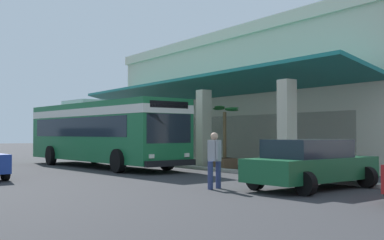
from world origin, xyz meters
TOP-DOWN VIEW (x-y plane):
  - ground at (0.00, 8.00)m, footprint 120.00×120.00m
  - curb_strip at (2.82, 2.67)m, footprint 26.62×0.50m
  - plaza_building at (2.82, 12.30)m, footprint 22.49×15.47m
  - transit_bus at (2.36, -0.50)m, footprint 11.40×3.59m
  - parked_sedan_green at (14.74, 0.72)m, footprint 2.72×4.55m
  - pedestrian at (13.10, -1.63)m, footprint 0.65×0.54m
  - potted_palm at (6.72, 3.79)m, footprint 1.79×1.50m

SIDE VIEW (x-z plane):
  - ground at x=0.00m, z-range 0.00..0.00m
  - curb_strip at x=2.82m, z-range 0.00..0.12m
  - potted_palm at x=6.72m, z-range -0.79..2.16m
  - parked_sedan_green at x=14.74m, z-range 0.02..1.49m
  - pedestrian at x=13.10m, z-range 0.10..1.78m
  - transit_bus at x=2.36m, z-range 0.18..3.52m
  - plaza_building at x=2.82m, z-range 0.00..7.42m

